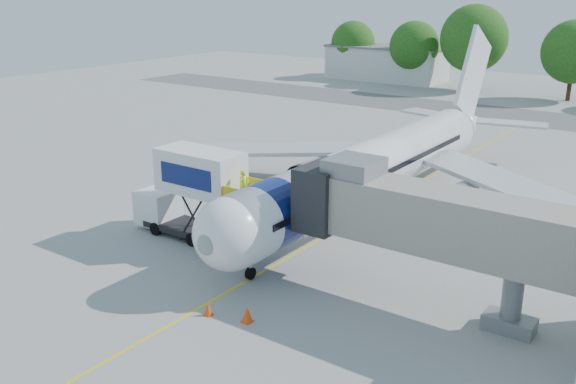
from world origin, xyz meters
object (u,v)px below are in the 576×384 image
Objects in this scene: jet_bridge at (419,218)px; aircraft at (377,166)px; catering_hiloader at (193,194)px; ground_tug at (215,347)px.

aircraft is at bearing 125.70° from jet_bridge.
jet_bridge reaches higher than catering_hiloader.
aircraft is 11.42× the size of ground_tug.
catering_hiloader is (-6.27, -11.12, -0.19)m from aircraft.
jet_bridge is at bearing -54.30° from aircraft.
ground_tug is (3.61, -20.42, -2.26)m from aircraft.
ground_tug is (-4.38, -9.30, -3.66)m from jet_bridge.
aircraft is 13.77m from jet_bridge.
catering_hiloader is 2.57× the size of ground_tug.
jet_bridge is (7.99, -11.12, 1.39)m from aircraft.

